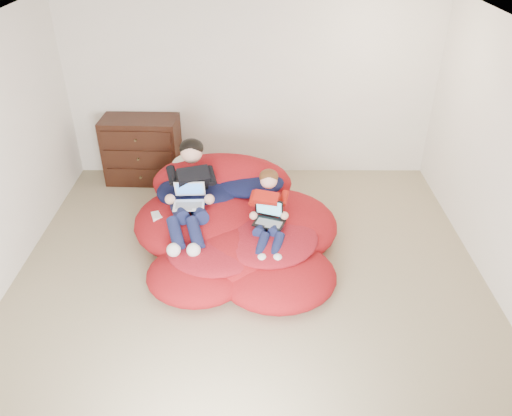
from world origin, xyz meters
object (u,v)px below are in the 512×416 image
Objects in this scene: dresser at (142,150)px; laptop_black at (269,216)px; beanbag_pile at (234,226)px; younger_boy at (269,209)px; laptop_white at (189,198)px; older_boy at (190,188)px.

laptop_black is (1.72, -1.83, 0.10)m from dresser.
younger_boy reaches higher than beanbag_pile.
dresser is at bearing 130.47° from beanbag_pile.
younger_boy is 2.82× the size of laptop_white.
younger_boy is at bearing -26.91° from beanbag_pile.
beanbag_pile is at bearing -8.42° from older_boy.
beanbag_pile is 6.96× the size of laptop_white.
dresser reaches higher than beanbag_pile.
older_boy is (0.85, -1.49, 0.25)m from dresser.
dresser is at bearing 134.39° from younger_boy.
beanbag_pile is at bearing 153.09° from younger_boy.
laptop_white reaches higher than beanbag_pile.
older_boy is (-0.48, 0.07, 0.46)m from beanbag_pile.
laptop_white is at bearing 169.33° from younger_boy.
older_boy is at bearing -60.34° from dresser.
laptop_white is at bearing -90.00° from older_boy.
older_boy is 3.46× the size of laptop_black.
laptop_white reaches higher than laptop_black.
dresser is at bearing 133.31° from laptop_black.
older_boy is at bearing 171.58° from beanbag_pile.
beanbag_pile is at bearing 145.76° from laptop_black.
younger_boy is at bearing -45.61° from dresser.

